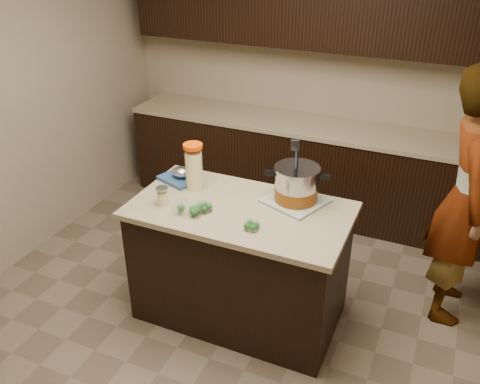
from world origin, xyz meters
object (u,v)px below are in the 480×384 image
Objects in this scene: island at (240,263)px; person at (468,199)px; stock_pot at (296,186)px; lemonade_pitcher at (194,168)px.

island is 1.62m from person.
person is (1.38, 0.70, 0.47)m from island.
stock_pot is (0.31, 0.22, 0.57)m from island.
island is 0.79× the size of person.
lemonade_pitcher reaches higher than island.
stock_pot is 1.32× the size of lemonade_pitcher.
stock_pot is at bearing 35.89° from island.
stock_pot is 0.24× the size of person.
lemonade_pitcher is (-0.41, 0.14, 0.60)m from island.
island is at bearing 113.50° from person.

